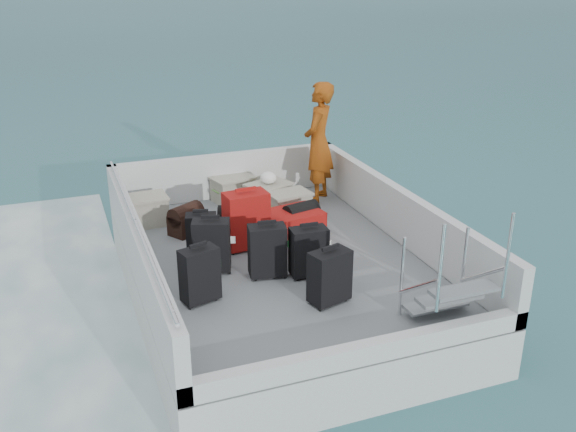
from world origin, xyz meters
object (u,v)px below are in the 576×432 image
object	(u,v)px
suitcase_0	(200,276)
crate_0	(143,212)
crate_2	(269,197)
passenger	(319,143)
suitcase_7	(309,252)
crate_1	(233,190)
crate_3	(289,205)
suitcase_2	(202,235)
suitcase_8	(289,224)
suitcase_4	(267,251)
suitcase_5	(246,221)
suitcase_1	(212,246)
suitcase_6	(330,277)

from	to	relation	value
suitcase_0	crate_0	xyz separation A→B (m)	(-0.24, 2.47, -0.12)
crate_2	passenger	bearing A→B (deg)	5.71
suitcase_7	crate_2	distance (m)	2.31
suitcase_7	crate_1	world-z (taller)	suitcase_7
suitcase_7	crate_3	size ratio (longest dim) A/B	1.07
suitcase_2	suitcase_8	distance (m)	1.28
suitcase_0	crate_1	distance (m)	3.21
suitcase_0	crate_1	xyz separation A→B (m)	(1.22, 2.97, -0.14)
crate_0	suitcase_4	bearing A→B (deg)	-62.44
suitcase_0	suitcase_5	bearing A→B (deg)	37.03
suitcase_1	suitcase_6	size ratio (longest dim) A/B	1.07
suitcase_7	crate_0	size ratio (longest dim) A/B	0.95
crate_0	crate_1	size ratio (longest dim) A/B	1.09
suitcase_8	crate_3	bearing A→B (deg)	-29.81
suitcase_6	suitcase_8	distance (m)	1.90
crate_2	suitcase_1	bearing A→B (deg)	-126.99
suitcase_8	crate_1	xyz separation A→B (m)	(-0.34, 1.60, 0.01)
suitcase_6	suitcase_0	bearing A→B (deg)	142.72
suitcase_0	suitcase_8	xyz separation A→B (m)	(1.56, 1.37, -0.15)
suitcase_2	suitcase_4	size ratio (longest dim) A/B	0.87
crate_3	suitcase_4	bearing A→B (deg)	-118.36
suitcase_2	suitcase_4	bearing A→B (deg)	-39.65
crate_3	crate_2	bearing A→B (deg)	111.49
suitcase_1	suitcase_2	xyz separation A→B (m)	(-0.01, 0.48, -0.05)
suitcase_5	suitcase_6	size ratio (longest dim) A/B	1.24
suitcase_1	suitcase_5	world-z (taller)	suitcase_5
suitcase_4	crate_2	bearing A→B (deg)	79.50
suitcase_6	crate_3	bearing A→B (deg)	63.09
suitcase_8	suitcase_1	bearing A→B (deg)	109.33
suitcase_5	suitcase_6	distance (m)	1.76
suitcase_6	suitcase_7	world-z (taller)	suitcase_6
suitcase_1	suitcase_5	xyz separation A→B (m)	(0.59, 0.51, 0.05)
crate_3	passenger	distance (m)	1.13
suitcase_1	suitcase_8	bearing A→B (deg)	47.93
suitcase_2	crate_2	distance (m)	1.86
crate_0	crate_1	xyz separation A→B (m)	(1.46, 0.50, -0.02)
suitcase_0	passenger	size ratio (longest dim) A/B	0.34
suitcase_7	suitcase_4	bearing A→B (deg)	164.68
crate_0	crate_2	xyz separation A→B (m)	(1.87, -0.02, -0.01)
suitcase_5	passenger	distance (m)	2.14
suitcase_4	suitcase_6	world-z (taller)	suitcase_4
suitcase_0	passenger	xyz separation A→B (m)	(2.48, 2.54, 0.61)
crate_1	crate_3	xyz separation A→B (m)	(0.58, -0.94, -0.01)
crate_0	crate_1	distance (m)	1.54
suitcase_8	suitcase_2	bearing A→B (deg)	90.07
passenger	suitcase_8	bearing A→B (deg)	2.02
suitcase_2	crate_0	size ratio (longest dim) A/B	0.87
suitcase_4	suitcase_2	bearing A→B (deg)	133.74
crate_2	passenger	world-z (taller)	passenger
suitcase_2	suitcase_5	bearing A→B (deg)	18.35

